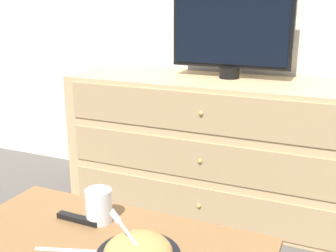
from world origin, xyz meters
name	(u,v)px	position (x,y,z in m)	size (l,w,h in m)	color
ground_plane	(246,191)	(0.00, 0.00, 0.00)	(12.00, 12.00, 0.00)	#56514C
dresser	(215,146)	(-0.12, -0.29, 0.38)	(1.67, 0.53, 0.76)	tan
tv	(231,28)	(-0.08, -0.21, 1.03)	(0.66, 0.11, 0.51)	black
drink_cup	(99,208)	(-0.17, -1.42, 0.52)	(0.09, 0.09, 0.11)	#9E6638
knife	(67,250)	(-0.16, -1.61, 0.48)	(0.18, 0.07, 0.01)	silver
remote_control	(78,219)	(-0.23, -1.46, 0.48)	(0.16, 0.03, 0.02)	black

